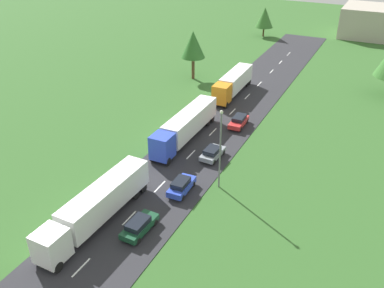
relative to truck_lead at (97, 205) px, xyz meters
name	(u,v)px	position (x,y,z in m)	size (l,w,h in m)	color
road	(168,178)	(2.32, 9.85, -2.08)	(10.00, 140.00, 0.06)	#2B2B30
lane_marking_centre	(149,198)	(2.32, 5.53, -2.05)	(0.16, 118.90, 0.01)	white
truck_lead	(97,205)	(0.00, 0.00, 0.00)	(2.85, 14.67, 3.54)	white
truck_second	(186,125)	(-0.12, 19.05, 0.02)	(2.51, 14.80, 3.54)	blue
truck_third	(233,83)	(-0.24, 36.72, -0.02)	(2.71, 12.84, 3.48)	orange
car_second	(139,226)	(4.37, 0.47, -1.28)	(1.86, 4.37, 1.47)	#19472D
car_third	(181,186)	(4.94, 8.04, -1.23)	(1.83, 4.15, 1.59)	blue
car_fourth	(212,153)	(5.09, 16.08, -1.30)	(2.02, 4.01, 1.44)	#8C939E
car_fifth	(239,121)	(4.87, 25.88, -1.27)	(1.88, 4.34, 1.50)	red
lamppost_second	(220,146)	(8.18, 10.82, 3.02)	(0.36, 0.36, 9.30)	slate
tree_oak	(193,45)	(-9.56, 40.70, 4.16)	(4.27, 4.27, 8.68)	#513823
tree_maple	(265,17)	(-7.17, 75.21, 2.43)	(4.25, 4.25, 6.89)	#513823
distant_building	(370,21)	(15.80, 86.92, 1.42)	(12.75, 13.17, 7.06)	#B2A899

